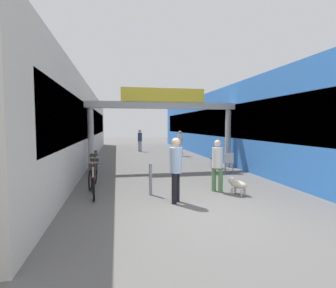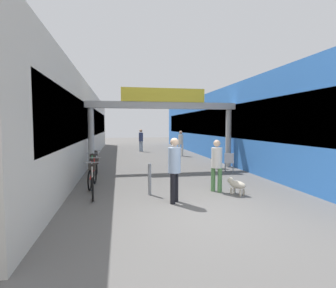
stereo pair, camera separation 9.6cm
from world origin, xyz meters
TOP-DOWN VIEW (x-y plane):
  - ground_plane at (0.00, 0.00)m, footprint 80.00×80.00m
  - storefront_left at (-5.09, 11.00)m, footprint 3.00×26.00m
  - storefront_right at (5.09, 11.00)m, footprint 3.00×26.00m
  - arcade_sign_gateway at (0.00, 6.62)m, footprint 7.40×0.47m
  - pedestrian_with_dog at (0.94, 2.00)m, footprint 0.48×0.48m
  - pedestrian_companion at (-0.62, 1.09)m, footprint 0.47×0.47m
  - pedestrian_carrying_crate at (2.09, 11.76)m, footprint 0.47×0.47m
  - pedestrian_elderly_walking at (-0.36, 15.32)m, footprint 0.47×0.47m
  - dog_on_leash at (1.42, 1.60)m, footprint 0.50×0.69m
  - bicycle_silver_nearest at (-2.89, 2.27)m, footprint 0.46×1.69m
  - bicycle_red_second at (-2.99, 3.49)m, footprint 0.46×1.69m
  - bicycle_green_third at (-3.17, 5.13)m, footprint 0.46×1.69m
  - bicycle_black_farthest at (-3.14, 6.32)m, footprint 0.46×1.68m
  - bollard_post_metal at (-1.19, 2.02)m, footprint 0.10×0.10m
  - cafe_chair_aluminium_nearer at (2.70, 5.04)m, footprint 0.54×0.54m
  - cafe_chair_black_farther at (2.65, 6.28)m, footprint 0.45×0.45m

SIDE VIEW (x-z plane):
  - ground_plane at x=0.00m, z-range 0.00..0.00m
  - dog_on_leash at x=1.42m, z-range 0.06..0.54m
  - bicycle_silver_nearest at x=-2.89m, z-range -0.05..0.93m
  - bicycle_red_second at x=-2.99m, z-range -0.05..0.93m
  - bicycle_green_third at x=-3.17m, z-range -0.05..0.93m
  - bicycle_black_farthest at x=-3.14m, z-range -0.05..0.93m
  - bollard_post_metal at x=-1.19m, z-range 0.01..0.99m
  - cafe_chair_aluminium_nearer at x=2.70m, z-range 0.10..0.99m
  - cafe_chair_black_farther at x=2.65m, z-range 0.10..0.99m
  - pedestrian_with_dog at x=0.94m, z-range 0.12..1.77m
  - pedestrian_carrying_crate at x=2.09m, z-range 0.13..1.86m
  - pedestrian_companion at x=-0.62m, z-range 0.13..1.91m
  - pedestrian_elderly_walking at x=-0.36m, z-range 0.14..1.94m
  - storefront_left at x=-5.09m, z-range 0.00..4.20m
  - storefront_right at x=5.09m, z-range 0.00..4.20m
  - arcade_sign_gateway at x=0.00m, z-range 0.77..4.62m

